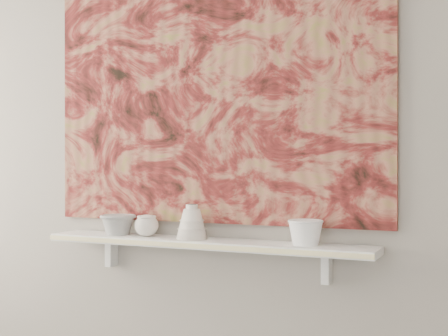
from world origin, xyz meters
The scene contains 11 objects.
wall_back centered at (0.00, 1.60, 1.35)m, with size 3.60×3.60×0.00m, color gray.
shelf centered at (0.00, 1.51, 0.92)m, with size 1.40×0.18×0.03m, color white.
shelf_stripe centered at (0.00, 1.41, 0.92)m, with size 1.40×0.01×0.02m, color #F1E5A1.
bracket_left centered at (-0.49, 1.57, 0.84)m, with size 0.03×0.06×0.12m, color white.
bracket_right centered at (0.49, 1.57, 0.84)m, with size 0.03×0.06×0.12m, color white.
painting centered at (0.00, 1.59, 1.54)m, with size 1.50×0.03×1.10m, color maroon.
house_motif centered at (0.45, 1.57, 1.23)m, with size 0.09×0.00×0.08m, color black.
bowl_grey centered at (-0.41, 1.51, 0.97)m, with size 0.15×0.15×0.09m, color gray, non-canonical shape.
cup_cream centered at (-0.27, 1.51, 0.98)m, with size 0.10×0.10×0.09m, color silver, non-canonical shape.
bell_vessel centered at (-0.05, 1.51, 1.00)m, with size 0.13×0.13×0.14m, color silver, non-canonical shape.
bowl_white centered at (0.43, 1.51, 0.98)m, with size 0.13×0.13×0.10m, color white, non-canonical shape.
Camera 1 is at (1.11, -0.75, 1.24)m, focal length 50.00 mm.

